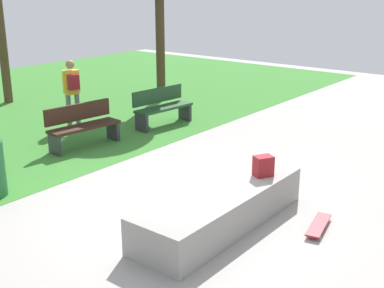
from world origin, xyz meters
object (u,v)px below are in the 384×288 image
(concrete_ledge, at_px, (221,208))
(skateboard_by_ledge, at_px, (319,225))
(park_bench_near_path, at_px, (83,125))
(backpack_on_ledge, at_px, (263,166))
(pedestrian_with_backpack, at_px, (72,87))
(park_bench_center_lawn, at_px, (162,106))

(concrete_ledge, bearing_deg, skateboard_by_ledge, -57.05)
(concrete_ledge, height_order, park_bench_near_path, park_bench_near_path)
(backpack_on_ledge, bearing_deg, concrete_ledge, -162.28)
(skateboard_by_ledge, xyz_separation_m, pedestrian_with_backpack, (1.42, 7.14, 0.90))
(concrete_ledge, xyz_separation_m, skateboard_by_ledge, (0.76, -1.18, -0.21))
(pedestrian_with_backpack, bearing_deg, skateboard_by_ledge, -101.22)
(concrete_ledge, relative_size, skateboard_by_ledge, 3.70)
(skateboard_by_ledge, bearing_deg, backpack_on_ledge, 83.97)
(backpack_on_ledge, bearing_deg, park_bench_center_lawn, 87.63)
(park_bench_near_path, xyz_separation_m, park_bench_center_lawn, (2.33, -0.21, 0.00))
(concrete_ledge, height_order, skateboard_by_ledge, concrete_ledge)
(backpack_on_ledge, relative_size, pedestrian_with_backpack, 0.20)
(skateboard_by_ledge, bearing_deg, concrete_ledge, 122.95)
(concrete_ledge, xyz_separation_m, pedestrian_with_backpack, (2.18, 5.96, 0.69))
(backpack_on_ledge, xyz_separation_m, park_bench_near_path, (0.36, 4.65, -0.22))
(park_bench_center_lawn, height_order, pedestrian_with_backpack, pedestrian_with_backpack)
(backpack_on_ledge, height_order, park_bench_near_path, park_bench_near_path)
(park_bench_near_path, relative_size, pedestrian_with_backpack, 1.02)
(backpack_on_ledge, height_order, skateboard_by_ledge, backpack_on_ledge)
(backpack_on_ledge, xyz_separation_m, skateboard_by_ledge, (-0.11, -1.01, -0.64))
(pedestrian_with_backpack, bearing_deg, concrete_ledge, -110.08)
(concrete_ledge, height_order, pedestrian_with_backpack, pedestrian_with_backpack)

